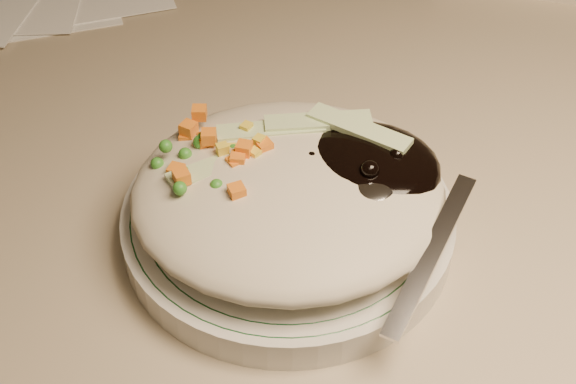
{
  "coord_description": "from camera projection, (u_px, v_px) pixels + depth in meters",
  "views": [
    {
      "loc": [
        -0.08,
        0.81,
        1.12
      ],
      "look_at": [
        -0.07,
        1.16,
        0.78
      ],
      "focal_mm": 50.0,
      "sensor_mm": 36.0,
      "label": 1
    }
  ],
  "objects": [
    {
      "name": "desk",
      "position": [
        351.0,
        213.0,
        0.81
      ],
      "size": [
        1.4,
        0.7,
        0.74
      ],
      "color": "gray",
      "rests_on": "ground"
    },
    {
      "name": "plate",
      "position": [
        288.0,
        221.0,
        0.51
      ],
      "size": [
        0.21,
        0.21,
        0.02
      ],
      "primitive_type": "cylinder",
      "color": "silver",
      "rests_on": "desk"
    },
    {
      "name": "plate_rim",
      "position": [
        288.0,
        210.0,
        0.5
      ],
      "size": [
        0.2,
        0.2,
        0.0
      ],
      "color": "#144723",
      "rests_on": "plate"
    },
    {
      "name": "meal",
      "position": [
        295.0,
        186.0,
        0.49
      ],
      "size": [
        0.21,
        0.19,
        0.05
      ],
      "color": "beige",
      "rests_on": "plate"
    }
  ]
}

